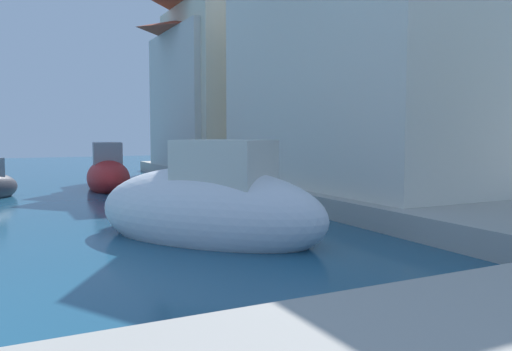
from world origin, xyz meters
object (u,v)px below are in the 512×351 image
at_px(moored_boat_3, 108,175).
at_px(waterfront_building_annex, 237,77).
at_px(waterfront_building_main, 366,51).
at_px(waterfront_building_far, 230,88).
at_px(moored_boat_4, 209,209).

xyz_separation_m(moored_boat_3, waterfront_building_annex, (6.33, 2.35, 4.12)).
bearing_deg(waterfront_building_main, waterfront_building_far, 90.00).
distance_m(waterfront_building_main, waterfront_building_far, 10.13).
height_order(moored_boat_3, waterfront_building_annex, waterfront_building_annex).
bearing_deg(waterfront_building_annex, waterfront_building_far, 90.00).
distance_m(moored_boat_4, waterfront_building_main, 8.23).
relative_size(moored_boat_4, waterfront_building_annex, 0.64).
xyz_separation_m(moored_boat_3, waterfront_building_far, (6.33, 3.15, 3.66)).
bearing_deg(waterfront_building_main, moored_boat_3, 132.22).
bearing_deg(waterfront_building_annex, waterfront_building_main, -90.00).
xyz_separation_m(waterfront_building_annex, waterfront_building_far, (0.00, 0.80, -0.46)).
relative_size(moored_boat_3, waterfront_building_annex, 0.56).
xyz_separation_m(moored_boat_4, waterfront_building_main, (6.40, 3.41, 3.90)).
bearing_deg(moored_boat_4, waterfront_building_far, -61.56).
bearing_deg(waterfront_building_annex, moored_boat_3, -159.66).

